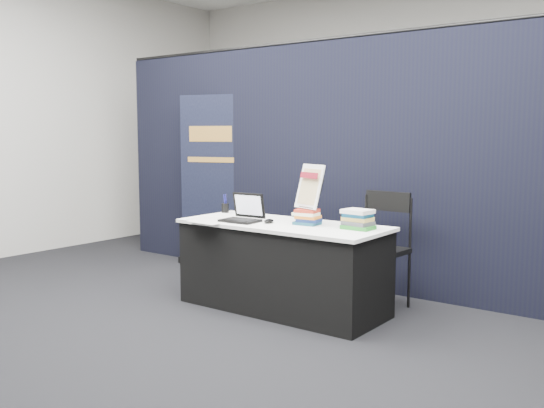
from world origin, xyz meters
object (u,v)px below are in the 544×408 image
(display_table, at_px, (283,266))
(pullup_banner, at_px, (212,191))
(info_sign, at_px, (310,187))
(stacking_chair, at_px, (378,244))
(book_stack_short, at_px, (358,219))
(laptop, at_px, (243,215))
(book_stack_tall, at_px, (307,217))

(display_table, xyz_separation_m, pullup_banner, (-1.68, 0.95, 0.48))
(info_sign, bearing_deg, stacking_chair, 67.22)
(display_table, distance_m, book_stack_short, 0.82)
(laptop, relative_size, pullup_banner, 0.17)
(book_stack_short, bearing_deg, laptop, -167.80)
(pullup_banner, bearing_deg, info_sign, -40.29)
(stacking_chair, bearing_deg, pullup_banner, 173.48)
(info_sign, height_order, stacking_chair, info_sign)
(display_table, xyz_separation_m, laptop, (-0.33, -0.13, 0.43))
(book_stack_short, distance_m, info_sign, 0.51)
(display_table, distance_m, stacking_chair, 0.84)
(laptop, height_order, info_sign, info_sign)
(laptop, distance_m, info_sign, 0.64)
(book_stack_short, relative_size, pullup_banner, 0.12)
(display_table, xyz_separation_m, stacking_chair, (0.63, 0.53, 0.18))
(book_stack_tall, xyz_separation_m, info_sign, (0.00, 0.03, 0.25))
(display_table, height_order, info_sign, info_sign)
(stacking_chair, bearing_deg, display_table, -136.29)
(book_stack_tall, distance_m, book_stack_short, 0.45)
(book_stack_tall, distance_m, info_sign, 0.25)
(pullup_banner, distance_m, stacking_chair, 2.37)
(book_stack_short, bearing_deg, pullup_banner, 159.93)
(book_stack_tall, bearing_deg, laptop, -163.43)
(display_table, height_order, book_stack_tall, book_stack_tall)
(book_stack_short, xyz_separation_m, stacking_chair, (-0.04, 0.44, -0.27))
(book_stack_tall, bearing_deg, book_stack_short, 6.60)
(info_sign, distance_m, pullup_banner, 2.11)
(book_stack_short, bearing_deg, stacking_chair, 95.83)
(laptop, xyz_separation_m, pullup_banner, (-1.35, 1.08, 0.05))
(laptop, xyz_separation_m, book_stack_short, (1.00, 0.22, 0.02))
(book_stack_short, xyz_separation_m, info_sign, (-0.45, -0.02, 0.23))
(book_stack_short, relative_size, stacking_chair, 0.23)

